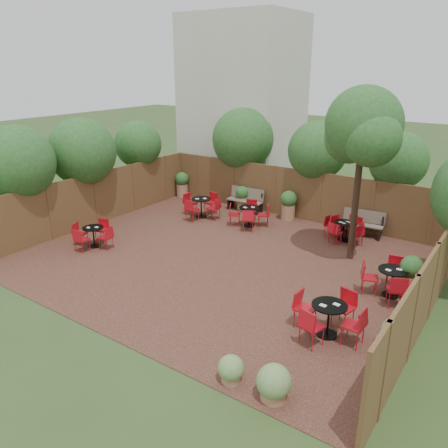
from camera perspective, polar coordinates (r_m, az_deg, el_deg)
The scene contains 13 objects.
ground at distance 14.21m, azimuth 0.09°, elevation -4.65°, with size 80.00×80.00×0.00m, color #354F23.
courtyard_paving at distance 14.21m, azimuth 0.09°, elevation -4.62°, with size 12.00×10.00×0.02m, color #361C16.
fence_back at distance 17.96m, azimuth 9.23°, elevation 3.79°, with size 12.00×0.08×2.00m, color brown.
fence_left at distance 17.76m, azimuth -16.06°, elevation 3.08°, with size 0.08×10.00×2.00m, color brown.
fence_right at distance 11.78m, azimuth 25.01°, elevation -6.72°, with size 0.08×10.00×2.00m, color brown.
neighbour_building at distance 22.16m, azimuth 2.39°, elevation 14.96°, with size 5.00×4.00×8.00m, color beige.
overhang_foliage at distance 16.32m, azimuth 0.00°, elevation 8.69°, with size 15.84×10.78×2.65m.
courtyard_tree at distance 13.79m, azimuth 17.25°, elevation 11.28°, with size 2.49×2.39×5.32m.
park_bench_left at distance 18.76m, azimuth 2.80°, elevation 3.18°, with size 1.57×0.53×0.96m.
park_bench_right at distance 16.81m, azimuth 17.26°, elevation 0.17°, with size 1.51×0.65×0.91m.
bistro_tables at distance 14.60m, azimuth 5.99°, elevation -2.16°, with size 10.75×7.39×0.91m.
planters at distance 17.31m, azimuth 5.19°, elevation 2.08°, with size 11.60×4.34×1.18m.
low_shrubs at distance 9.51m, azimuth 12.40°, elevation -16.39°, with size 2.94×3.51×0.74m.
Camera 1 is at (7.36, -10.63, 5.91)m, focal length 35.87 mm.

